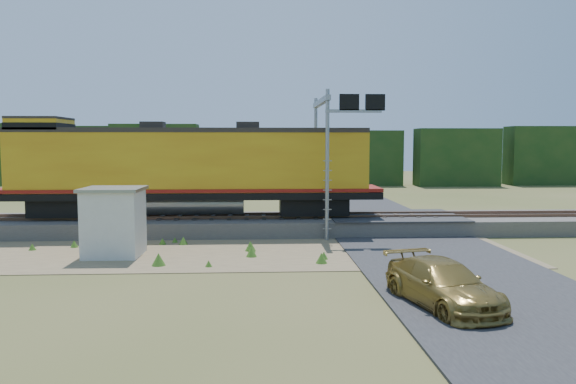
{
  "coord_description": "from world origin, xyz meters",
  "views": [
    {
      "loc": [
        -0.23,
        -23.74,
        4.74
      ],
      "look_at": [
        1.14,
        3.0,
        2.4
      ],
      "focal_mm": 35.0,
      "sensor_mm": 36.0,
      "label": 1
    }
  ],
  "objects": [
    {
      "name": "road",
      "position": [
        7.0,
        0.74,
        0.09
      ],
      "size": [
        7.0,
        66.0,
        0.86
      ],
      "color": "#38383A",
      "rests_on": "ground"
    },
    {
      "name": "signal_gantry",
      "position": [
        3.42,
        5.33,
        5.47
      ],
      "size": [
        2.9,
        6.2,
        7.32
      ],
      "color": "gray",
      "rests_on": "ground"
    },
    {
      "name": "shed",
      "position": [
        -6.32,
        -0.13,
        1.47
      ],
      "size": [
        2.47,
        2.47,
        2.9
      ],
      "rotation": [
        0.0,
        0.0,
        -0.01
      ],
      "color": "silver",
      "rests_on": "ground"
    },
    {
      "name": "car",
      "position": [
        5.07,
        -8.05,
        0.67
      ],
      "size": [
        2.91,
        4.91,
        1.34
      ],
      "primitive_type": "imported",
      "rotation": [
        0.0,
        0.0,
        0.24
      ],
      "color": "olive",
      "rests_on": "ground"
    },
    {
      "name": "locomotive",
      "position": [
        -4.08,
        6.0,
        3.48
      ],
      "size": [
        19.8,
        3.02,
        5.11
      ],
      "color": "black",
      "rests_on": "rails"
    },
    {
      "name": "ground",
      "position": [
        0.0,
        0.0,
        0.0
      ],
      "size": [
        140.0,
        140.0,
        0.0
      ],
      "primitive_type": "plane",
      "color": "#475123",
      "rests_on": "ground"
    },
    {
      "name": "weed_clumps",
      "position": [
        -3.5,
        0.1,
        0.0
      ],
      "size": [
        15.0,
        6.2,
        0.56
      ],
      "primitive_type": null,
      "color": "#3F7020",
      "rests_on": "ground"
    },
    {
      "name": "rails",
      "position": [
        0.0,
        6.0,
        0.88
      ],
      "size": [
        70.0,
        1.54,
        0.16
      ],
      "color": "brown",
      "rests_on": "ballast"
    },
    {
      "name": "tree_line_north",
      "position": [
        0.0,
        38.0,
        3.07
      ],
      "size": [
        130.0,
        3.0,
        6.5
      ],
      "color": "#183914",
      "rests_on": "ground"
    },
    {
      "name": "ballast",
      "position": [
        0.0,
        6.0,
        0.4
      ],
      "size": [
        70.0,
        5.0,
        0.8
      ],
      "primitive_type": "cube",
      "color": "slate",
      "rests_on": "ground"
    },
    {
      "name": "dirt_shoulder",
      "position": [
        -2.0,
        0.5,
        0.01
      ],
      "size": [
        26.0,
        8.0,
        0.03
      ],
      "primitive_type": "cube",
      "color": "#8C7754",
      "rests_on": "ground"
    }
  ]
}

